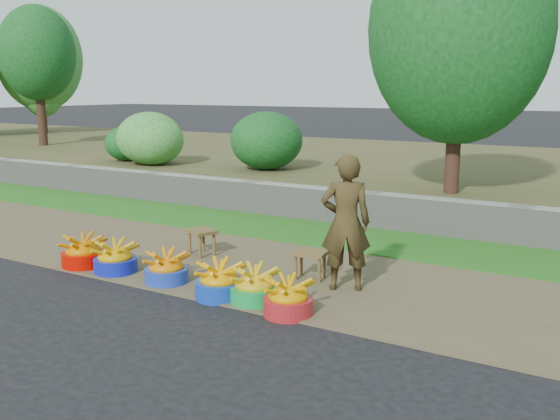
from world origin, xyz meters
The scene contains 15 objects.
ground_plane centered at (0.00, 0.00, 0.00)m, with size 120.00×120.00×0.00m, color black.
dirt_shoulder centered at (0.00, 1.25, 0.01)m, with size 80.00×2.50×0.02m, color brown.
grass_verge centered at (0.00, 3.25, 0.02)m, with size 80.00×1.50×0.04m, color #26671A.
retaining_wall centered at (0.00, 4.10, 0.28)m, with size 80.00×0.35×0.55m, color gray.
earth_bank centered at (0.00, 9.00, 0.25)m, with size 80.00×10.00×0.50m, color #484625.
vegetation centered at (-0.95, 8.45, 2.87)m, with size 30.50×8.49×4.70m.
basin_a centered at (-2.09, 0.26, 0.17)m, with size 0.52×0.52×0.39m.
basin_b centered at (-1.57, 0.28, 0.17)m, with size 0.50×0.50×0.38m.
basin_c centered at (-0.80, 0.29, 0.16)m, with size 0.48×0.48×0.36m.
basin_d centered at (-0.01, 0.20, 0.17)m, with size 0.51×0.51×0.38m.
basin_e centered at (0.40, 0.25, 0.17)m, with size 0.50×0.50×0.37m.
basin_f centered at (0.86, 0.14, 0.16)m, with size 0.48×0.48×0.36m.
stool_left centered at (-1.18, 1.40, 0.29)m, with size 0.46×0.42×0.33m.
stool_right centered at (0.51, 1.21, 0.27)m, with size 0.40×0.33×0.32m.
vendor_woman centered at (1.00, 1.09, 0.75)m, with size 0.53×0.35×1.45m, color black.
Camera 1 is at (3.71, -4.74, 2.13)m, focal length 40.00 mm.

